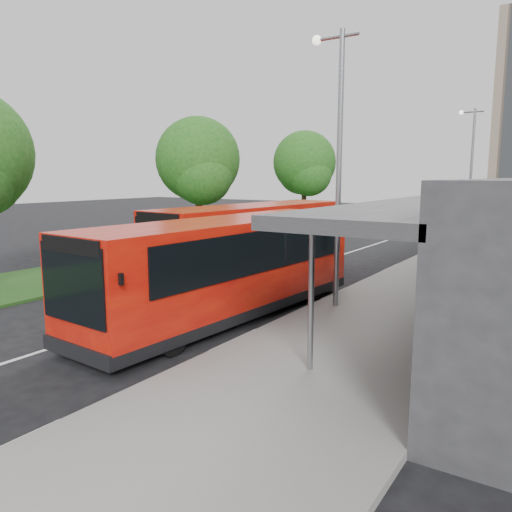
{
  "coord_description": "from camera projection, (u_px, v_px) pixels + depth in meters",
  "views": [
    {
      "loc": [
        10.33,
        -11.73,
        4.06
      ],
      "look_at": [
        1.59,
        1.54,
        1.5
      ],
      "focal_mm": 35.0,
      "sensor_mm": 36.0,
      "label": 1
    }
  ],
  "objects": [
    {
      "name": "ground",
      "position": [
        188.0,
        304.0,
        15.93
      ],
      "size": [
        120.0,
        120.0,
        0.0
      ],
      "primitive_type": "plane",
      "color": "black",
      "rests_on": "ground"
    },
    {
      "name": "pavement",
      "position": [
        492.0,
        245.0,
        29.15
      ],
      "size": [
        5.0,
        80.0,
        0.15
      ],
      "primitive_type": "cube",
      "color": "gray",
      "rests_on": "ground"
    },
    {
      "name": "grass_verge",
      "position": [
        297.0,
        232.0,
        36.21
      ],
      "size": [
        5.0,
        80.0,
        0.1
      ],
      "primitive_type": "cube",
      "color": "#184014",
      "rests_on": "ground"
    },
    {
      "name": "lane_centre_line",
      "position": [
        363.0,
        248.0,
        28.3
      ],
      "size": [
        0.12,
        70.0,
        0.01
      ],
      "primitive_type": "cube",
      "color": "silver",
      "rests_on": "ground"
    },
    {
      "name": "kerb_dashes",
      "position": [
        440.0,
        244.0,
        29.8
      ],
      "size": [
        0.12,
        56.0,
        0.01
      ],
      "color": "silver",
      "rests_on": "ground"
    },
    {
      "name": "tree_mid",
      "position": [
        199.0,
        165.0,
        26.47
      ],
      "size": [
        4.48,
        4.48,
        7.16
      ],
      "color": "#372716",
      "rests_on": "ground"
    },
    {
      "name": "tree_far",
      "position": [
        305.0,
        167.0,
        36.34
      ],
      "size": [
        4.57,
        4.57,
        7.32
      ],
      "color": "#372716",
      "rests_on": "ground"
    },
    {
      "name": "lamp_post_near",
      "position": [
        337.0,
        153.0,
        14.59
      ],
      "size": [
        1.44,
        0.28,
        8.0
      ],
      "color": "gray",
      "rests_on": "pavement"
    },
    {
      "name": "lamp_post_far",
      "position": [
        470.0,
        165.0,
        31.08
      ],
      "size": [
        1.44,
        0.28,
        8.0
      ],
      "color": "gray",
      "rests_on": "pavement"
    },
    {
      "name": "bus_main",
      "position": [
        228.0,
        268.0,
        14.29
      ],
      "size": [
        3.15,
        10.18,
        2.84
      ],
      "rotation": [
        0.0,
        0.0,
        -0.06
      ],
      "color": "red",
      "rests_on": "ground"
    },
    {
      "name": "bus_second",
      "position": [
        253.0,
        240.0,
        20.36
      ],
      "size": [
        3.34,
        10.39,
        2.9
      ],
      "rotation": [
        0.0,
        0.0,
        -0.07
      ],
      "color": "red",
      "rests_on": "ground"
    },
    {
      "name": "litter_bin",
      "position": [
        426.0,
        260.0,
        20.96
      ],
      "size": [
        0.52,
        0.52,
        0.85
      ],
      "primitive_type": "cylinder",
      "rotation": [
        0.0,
        0.0,
        0.1
      ],
      "color": "#3B2118",
      "rests_on": "pavement"
    },
    {
      "name": "bollard",
      "position": [
        461.0,
        234.0,
        29.08
      ],
      "size": [
        0.23,
        0.23,
        1.1
      ],
      "primitive_type": "cylinder",
      "rotation": [
        0.0,
        0.0,
        -0.38
      ],
      "color": "#FFB90D",
      "rests_on": "pavement"
    },
    {
      "name": "car_near",
      "position": [
        469.0,
        215.0,
        45.14
      ],
      "size": [
        2.39,
        3.79,
        1.2
      ],
      "primitive_type": "imported",
      "rotation": [
        0.0,
        0.0,
        -0.3
      ],
      "color": "#590C0C",
      "rests_on": "ground"
    },
    {
      "name": "car_far",
      "position": [
        451.0,
        209.0,
        52.39
      ],
      "size": [
        2.65,
        4.21,
        1.31
      ],
      "primitive_type": "imported",
      "rotation": [
        0.0,
        0.0,
        0.35
      ],
      "color": "navy",
      "rests_on": "ground"
    }
  ]
}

